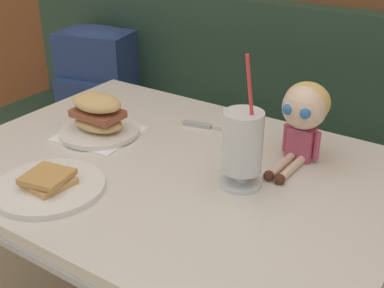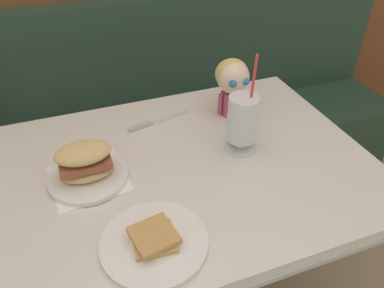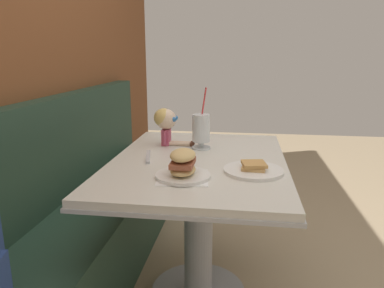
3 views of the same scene
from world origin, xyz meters
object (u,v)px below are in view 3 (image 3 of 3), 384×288
Objects in this scene: milkshake_glass at (201,130)px; seated_doll at (166,121)px; sandwich_plate at (183,167)px; toast_plate at (253,169)px; butter_knife at (148,159)px.

seated_doll is (0.06, 0.20, 0.03)m from milkshake_glass.
milkshake_glass reaches higher than sandwich_plate.
toast_plate is 1.07× the size of butter_knife.
butter_knife is (0.23, 0.20, -0.04)m from sandwich_plate.
seated_doll is at bearing 72.94° from milkshake_glass.
sandwich_plate is at bearing -161.21° from seated_doll.
milkshake_glass is (0.35, 0.26, 0.09)m from toast_plate.
seated_doll reaches higher than butter_knife.
toast_plate is 0.50m from butter_knife.
milkshake_glass is 0.33m from butter_knife.
seated_doll reaches higher than toast_plate.
butter_knife is 0.31m from seated_doll.
sandwich_plate reaches higher than butter_knife.
sandwich_plate reaches higher than toast_plate.
seated_doll is (0.52, 0.18, 0.08)m from sandwich_plate.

